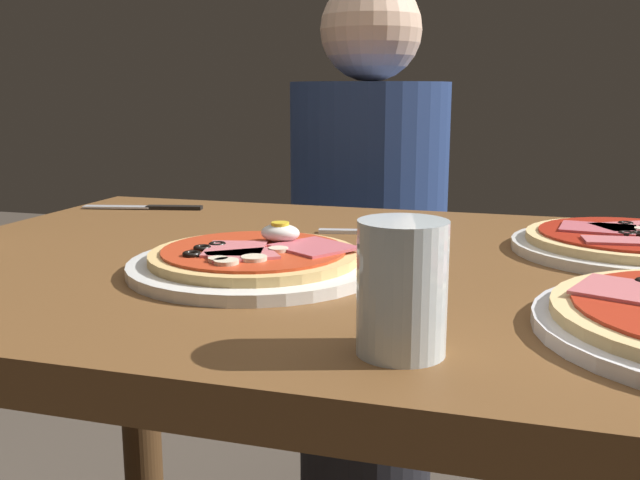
% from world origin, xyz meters
% --- Properties ---
extents(dining_table, '(1.20, 0.73, 0.77)m').
position_xyz_m(dining_table, '(0.00, 0.00, 0.64)').
color(dining_table, brown).
rests_on(dining_table, ground).
extents(pizza_foreground, '(0.27, 0.27, 0.05)m').
position_xyz_m(pizza_foreground, '(-0.15, -0.08, 0.79)').
color(pizza_foreground, white).
rests_on(pizza_foreground, dining_table).
extents(pizza_across_right, '(0.28, 0.28, 0.03)m').
position_xyz_m(pizza_across_right, '(0.24, 0.13, 0.79)').
color(pizza_across_right, white).
rests_on(pizza_across_right, dining_table).
extents(water_glass_near, '(0.07, 0.07, 0.10)m').
position_xyz_m(water_glass_near, '(0.04, -0.28, 0.82)').
color(water_glass_near, silver).
rests_on(water_glass_near, dining_table).
extents(fork, '(0.16, 0.05, 0.00)m').
position_xyz_m(fork, '(-0.08, 0.16, 0.78)').
color(fork, silver).
rests_on(fork, dining_table).
extents(knife, '(0.19, 0.06, 0.01)m').
position_xyz_m(knife, '(-0.47, 0.26, 0.78)').
color(knife, silver).
rests_on(knife, dining_table).
extents(diner_person, '(0.32, 0.32, 1.18)m').
position_xyz_m(diner_person, '(-0.20, 0.66, 0.56)').
color(diner_person, black).
rests_on(diner_person, ground).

